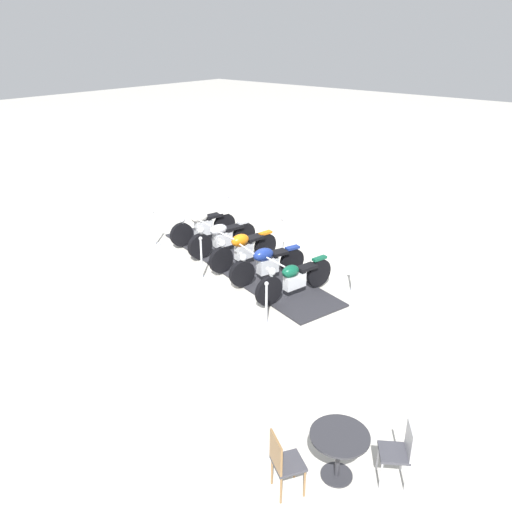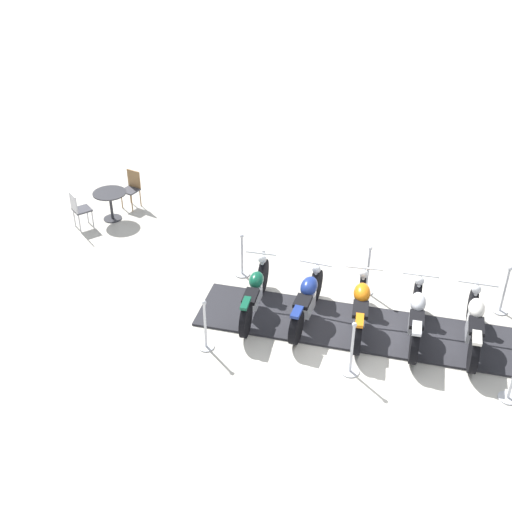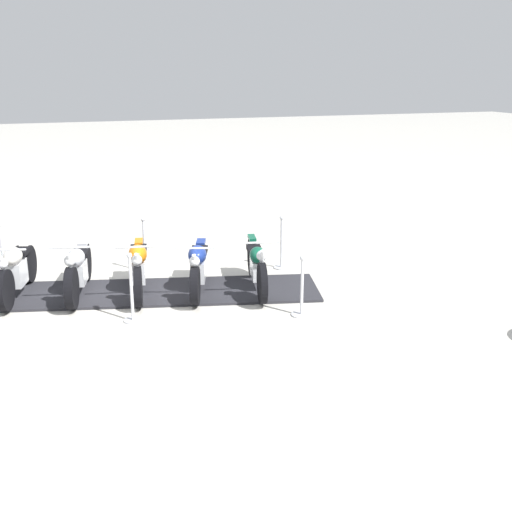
% 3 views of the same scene
% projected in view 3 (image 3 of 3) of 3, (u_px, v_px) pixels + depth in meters
% --- Properties ---
extents(ground_plane, '(80.00, 80.00, 0.00)m').
position_uv_depth(ground_plane, '(140.00, 294.00, 11.28)').
color(ground_plane, beige).
extents(display_platform, '(2.96, 6.58, 0.05)m').
position_uv_depth(display_platform, '(140.00, 293.00, 11.28)').
color(display_platform, '#28282D').
rests_on(display_platform, ground_plane).
extents(motorcycle_cream, '(2.11, 0.84, 1.01)m').
position_uv_depth(motorcycle_cream, '(16.00, 270.00, 10.93)').
color(motorcycle_cream, black).
rests_on(motorcycle_cream, display_platform).
extents(motorcycle_chrome, '(2.15, 0.78, 1.03)m').
position_uv_depth(motorcycle_chrome, '(78.00, 269.00, 11.03)').
color(motorcycle_chrome, black).
rests_on(motorcycle_chrome, display_platform).
extents(motorcycle_copper, '(2.17, 0.72, 1.01)m').
position_uv_depth(motorcycle_copper, '(139.00, 266.00, 11.11)').
color(motorcycle_copper, black).
rests_on(motorcycle_copper, display_platform).
extents(motorcycle_navy, '(2.07, 0.91, 0.97)m').
position_uv_depth(motorcycle_navy, '(198.00, 266.00, 11.20)').
color(motorcycle_navy, black).
rests_on(motorcycle_navy, display_platform).
extents(motorcycle_forest, '(2.23, 0.73, 1.04)m').
position_uv_depth(motorcycle_forest, '(257.00, 265.00, 11.30)').
color(motorcycle_forest, black).
rests_on(motorcycle_forest, display_platform).
extents(stanchion_right_rear, '(0.33, 0.33, 1.03)m').
position_uv_depth(stanchion_right_rear, '(302.00, 297.00, 10.20)').
color(stanchion_right_rear, silver).
rests_on(stanchion_right_rear, ground_plane).
extents(stanchion_left_mid, '(0.35, 0.35, 1.12)m').
position_uv_depth(stanchion_left_mid, '(145.00, 255.00, 12.41)').
color(stanchion_left_mid, silver).
rests_on(stanchion_left_mid, ground_plane).
extents(stanchion_right_mid, '(0.30, 0.30, 1.14)m').
position_uv_depth(stanchion_right_mid, '(132.00, 298.00, 9.94)').
color(stanchion_right_mid, silver).
rests_on(stanchion_right_mid, ground_plane).
extents(stanchion_left_rear, '(0.31, 0.31, 1.09)m').
position_uv_depth(stanchion_left_rear, '(281.00, 250.00, 12.64)').
color(stanchion_left_rear, silver).
rests_on(stanchion_left_rear, ground_plane).
extents(stanchion_left_front, '(0.34, 0.34, 1.06)m').
position_uv_depth(stanchion_left_front, '(3.00, 259.00, 12.18)').
color(stanchion_left_front, silver).
rests_on(stanchion_left_front, ground_plane).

